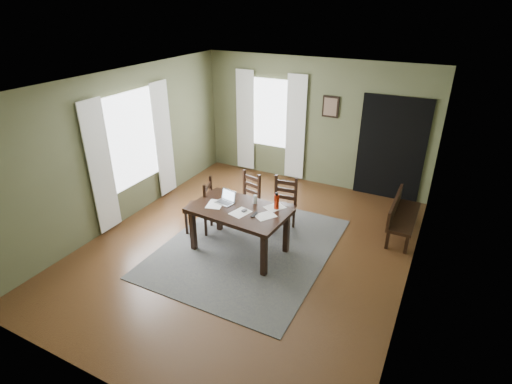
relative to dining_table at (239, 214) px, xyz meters
The scene contains 25 objects.
ground 0.71m from the dining_table, 59.87° to the left, with size 5.00×6.00×0.01m.
room_shell 1.13m from the dining_table, 59.87° to the left, with size 5.02×6.02×2.71m.
rug 0.70m from the dining_table, 59.87° to the left, with size 2.60×3.20×0.01m.
dining_table is the anchor object (origin of this frame).
chair_end 0.96m from the dining_table, 164.58° to the left, with size 0.54×0.54×0.98m.
chair_back_left 0.99m from the dining_table, 110.89° to the left, with size 0.49×0.49×0.94m.
chair_back_right 1.02m from the dining_table, 68.93° to the left, with size 0.47×0.47×0.97m.
bench 2.81m from the dining_table, 37.03° to the left, with size 0.40×1.24×0.70m.
laptop 0.34m from the dining_table, 159.79° to the left, with size 0.33×0.28×0.20m.
computer_mouse 0.16m from the dining_table, 18.75° to the right, with size 0.05×0.08×0.03m, color #3F3F42.
tv_remote 0.33m from the dining_table, 13.18° to the right, with size 0.05×0.17×0.02m, color black.
drinking_glass 0.36m from the dining_table, 63.35° to the left, with size 0.06×0.06×0.14m, color silver.
water_bottle 0.63m from the dining_table, 27.36° to the left, with size 0.10×0.10×0.28m.
paper_a 0.43m from the dining_table, behind, with size 0.24×0.32×0.00m, color white.
paper_b 0.48m from the dining_table, ahead, with size 0.23×0.30×0.00m, color white.
paper_d 0.57m from the dining_table, 31.87° to the left, with size 0.23×0.30×0.00m, color white.
paper_e 0.16m from the dining_table, 51.21° to the right, with size 0.24×0.31×0.00m, color white.
window_left 2.53m from the dining_table, behind, with size 0.01×1.30×1.70m.
window_back 3.33m from the dining_table, 106.53° to the left, with size 1.00×0.01×1.50m.
curtain_left_near 2.47m from the dining_table, 168.40° to the right, with size 0.03×0.48×2.30m.
curtain_left_far 2.68m from the dining_table, 153.94° to the left, with size 0.03×0.48×2.30m.
curtain_back_left 3.48m from the dining_table, 116.63° to the left, with size 0.44×0.03×2.30m.
curtain_back_right 3.13m from the dining_table, 95.60° to the left, with size 0.44×0.03×2.30m.
framed_picture 3.31m from the dining_table, 82.14° to the left, with size 0.34×0.03×0.44m.
doorway_back 3.57m from the dining_table, 60.90° to the left, with size 1.30×0.03×2.10m.
Camera 1 is at (2.65, -4.91, 3.78)m, focal length 28.00 mm.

